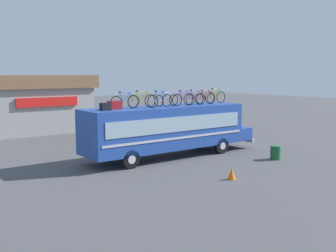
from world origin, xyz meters
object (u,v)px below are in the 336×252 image
(rooftop_bicycle_2, at_px, (142,101))
(rooftop_bicycle_3, at_px, (160,100))
(bus, at_px, (168,128))
(luggage_bag_2, at_px, (115,105))
(rooftop_bicycle_7, at_px, (205,98))
(rooftop_bicycle_1, at_px, (125,101))
(trash_bin, at_px, (275,153))
(rooftop_bicycle_6, at_px, (195,98))
(traffic_cone, at_px, (232,174))
(luggage_bag_1, at_px, (105,107))
(rooftop_bicycle_5, at_px, (184,99))
(rooftop_bicycle_8, at_px, (215,97))
(rooftop_bicycle_4, at_px, (166,100))

(rooftop_bicycle_2, height_order, rooftop_bicycle_3, rooftop_bicycle_2)
(bus, xyz_separation_m, luggage_bag_2, (-3.42, 0.12, 1.46))
(bus, xyz_separation_m, rooftop_bicycle_7, (2.68, -0.17, 1.61))
(rooftop_bicycle_7, bearing_deg, rooftop_bicycle_2, 178.31)
(rooftop_bicycle_1, distance_m, trash_bin, 8.93)
(rooftop_bicycle_6, bearing_deg, rooftop_bicycle_1, 175.41)
(bus, height_order, traffic_cone, bus)
(bus, distance_m, luggage_bag_2, 3.72)
(luggage_bag_1, bearing_deg, rooftop_bicycle_3, -1.74)
(luggage_bag_2, distance_m, rooftop_bicycle_5, 4.35)
(rooftop_bicycle_2, bearing_deg, rooftop_bicycle_3, -21.15)
(rooftop_bicycle_3, height_order, rooftop_bicycle_8, rooftop_bicycle_8)
(rooftop_bicycle_3, distance_m, rooftop_bicycle_4, 0.97)
(luggage_bag_1, xyz_separation_m, rooftop_bicycle_5, (5.09, 0.02, 0.18))
(luggage_bag_1, relative_size, rooftop_bicycle_7, 0.31)
(luggage_bag_2, height_order, rooftop_bicycle_3, rooftop_bicycle_3)
(luggage_bag_1, relative_size, rooftop_bicycle_2, 0.28)
(rooftop_bicycle_5, relative_size, trash_bin, 2.17)
(rooftop_bicycle_8, bearing_deg, rooftop_bicycle_1, 177.93)
(rooftop_bicycle_3, xyz_separation_m, rooftop_bicycle_7, (3.57, 0.23, -0.02))
(rooftop_bicycle_7, bearing_deg, trash_bin, -66.17)
(luggage_bag_1, relative_size, trash_bin, 0.66)
(rooftop_bicycle_1, xyz_separation_m, rooftop_bicycle_2, (0.96, -0.19, 0.01))
(rooftop_bicycle_7, height_order, trash_bin, rooftop_bicycle_7)
(rooftop_bicycle_5, xyz_separation_m, rooftop_bicycle_6, (0.89, 0.07, 0.00))
(luggage_bag_1, bearing_deg, rooftop_bicycle_7, 1.12)
(rooftop_bicycle_3, height_order, traffic_cone, rooftop_bicycle_3)
(traffic_cone, bearing_deg, luggage_bag_1, 122.98)
(luggage_bag_2, relative_size, rooftop_bicycle_6, 0.39)
(luggage_bag_2, distance_m, rooftop_bicycle_8, 7.05)
(traffic_cone, bearing_deg, rooftop_bicycle_5, 73.85)
(luggage_bag_1, height_order, rooftop_bicycle_6, rooftop_bicycle_6)
(rooftop_bicycle_3, xyz_separation_m, rooftop_bicycle_8, (4.50, 0.32, 0.02))
(rooftop_bicycle_2, relative_size, rooftop_bicycle_6, 1.07)
(rooftop_bicycle_2, distance_m, rooftop_bicycle_5, 2.75)
(rooftop_bicycle_1, height_order, rooftop_bicycle_5, rooftop_bicycle_1)
(rooftop_bicycle_1, height_order, rooftop_bicycle_2, rooftop_bicycle_2)
(luggage_bag_1, height_order, rooftop_bicycle_1, rooftop_bicycle_1)
(rooftop_bicycle_4, height_order, rooftop_bicycle_6, rooftop_bicycle_6)
(rooftop_bicycle_4, bearing_deg, rooftop_bicycle_8, -2.74)
(rooftop_bicycle_3, relative_size, rooftop_bicycle_8, 0.99)
(rooftop_bicycle_1, bearing_deg, traffic_cone, -70.15)
(luggage_bag_2, relative_size, rooftop_bicycle_4, 0.39)
(rooftop_bicycle_7, xyz_separation_m, trash_bin, (1.77, -4.00, -2.95))
(luggage_bag_1, bearing_deg, traffic_cone, -57.02)
(rooftop_bicycle_5, distance_m, trash_bin, 6.03)
(rooftop_bicycle_3, xyz_separation_m, rooftop_bicycle_5, (1.79, 0.12, -0.01))
(rooftop_bicycle_2, xyz_separation_m, rooftop_bicycle_4, (1.77, 0.13, -0.03))
(traffic_cone, bearing_deg, bus, 83.32)
(rooftop_bicycle_4, distance_m, rooftop_bicycle_8, 3.68)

